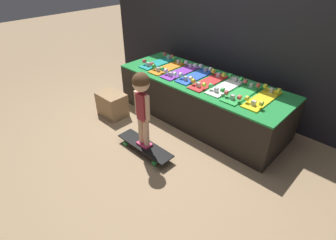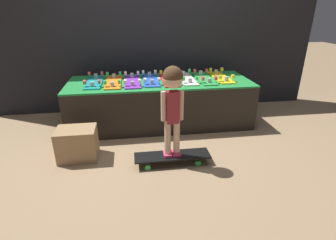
# 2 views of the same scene
# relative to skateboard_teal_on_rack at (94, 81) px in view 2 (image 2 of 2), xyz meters

# --- Properties ---
(ground_plane) EXTENTS (16.00, 16.00, 0.00)m
(ground_plane) POSITION_rel_skateboard_teal_on_rack_xyz_m (0.79, -0.48, -0.58)
(ground_plane) COLOR #9E7F5B
(back_wall) EXTENTS (4.59, 0.10, 2.21)m
(back_wall) POSITION_rel_skateboard_teal_on_rack_xyz_m (0.79, 0.59, 0.53)
(back_wall) COLOR black
(back_wall) RESTS_ON ground_plane
(display_rack) EXTENTS (2.23, 0.81, 0.56)m
(display_rack) POSITION_rel_skateboard_teal_on_rack_xyz_m (0.79, -0.02, -0.30)
(display_rack) COLOR black
(display_rack) RESTS_ON ground_plane
(skateboard_teal_on_rack) EXTENTS (0.19, 0.60, 0.09)m
(skateboard_teal_on_rack) POSITION_rel_skateboard_teal_on_rack_xyz_m (0.00, 0.00, 0.00)
(skateboard_teal_on_rack) COLOR teal
(skateboard_teal_on_rack) RESTS_ON display_rack
(skateboard_orange_on_rack) EXTENTS (0.19, 0.60, 0.09)m
(skateboard_orange_on_rack) POSITION_rel_skateboard_teal_on_rack_xyz_m (0.22, -0.03, 0.00)
(skateboard_orange_on_rack) COLOR orange
(skateboard_orange_on_rack) RESTS_ON display_rack
(skateboard_purple_on_rack) EXTENTS (0.19, 0.60, 0.09)m
(skateboard_purple_on_rack) POSITION_rel_skateboard_teal_on_rack_xyz_m (0.45, -0.04, 0.00)
(skateboard_purple_on_rack) COLOR purple
(skateboard_purple_on_rack) RESTS_ON display_rack
(skateboard_blue_on_rack) EXTENTS (0.19, 0.60, 0.09)m
(skateboard_blue_on_rack) POSITION_rel_skateboard_teal_on_rack_xyz_m (0.67, -0.00, 0.00)
(skateboard_blue_on_rack) COLOR blue
(skateboard_blue_on_rack) RESTS_ON display_rack
(skateboard_red_on_rack) EXTENTS (0.19, 0.60, 0.09)m
(skateboard_red_on_rack) POSITION_rel_skateboard_teal_on_rack_xyz_m (0.90, -0.04, 0.00)
(skateboard_red_on_rack) COLOR red
(skateboard_red_on_rack) RESTS_ON display_rack
(skateboard_white_on_rack) EXTENTS (0.19, 0.60, 0.09)m
(skateboard_white_on_rack) POSITION_rel_skateboard_teal_on_rack_xyz_m (1.12, -0.01, 0.00)
(skateboard_white_on_rack) COLOR white
(skateboard_white_on_rack) RESTS_ON display_rack
(skateboard_green_on_rack) EXTENTS (0.19, 0.60, 0.09)m
(skateboard_green_on_rack) POSITION_rel_skateboard_teal_on_rack_xyz_m (1.35, -0.03, 0.00)
(skateboard_green_on_rack) COLOR green
(skateboard_green_on_rack) RESTS_ON display_rack
(skateboard_yellow_on_rack) EXTENTS (0.19, 0.60, 0.09)m
(skateboard_yellow_on_rack) POSITION_rel_skateboard_teal_on_rack_xyz_m (1.57, 0.01, 0.00)
(skateboard_yellow_on_rack) COLOR yellow
(skateboard_yellow_on_rack) RESTS_ON display_rack
(skateboard_on_floor) EXTENTS (0.73, 0.19, 0.09)m
(skateboard_on_floor) POSITION_rel_skateboard_teal_on_rack_xyz_m (0.78, -1.00, -0.50)
(skateboard_on_floor) COLOR black
(skateboard_on_floor) RESTS_ON ground_plane
(child) EXTENTS (0.21, 0.17, 0.86)m
(child) POSITION_rel_skateboard_teal_on_rack_xyz_m (0.78, -1.00, 0.11)
(child) COLOR #E03D6B
(child) RESTS_ON skateboard_on_floor
(storage_box) EXTENTS (0.38, 0.28, 0.32)m
(storage_box) POSITION_rel_skateboard_teal_on_rack_xyz_m (-0.12, -0.77, -0.42)
(storage_box) COLOR #A37F56
(storage_box) RESTS_ON ground_plane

